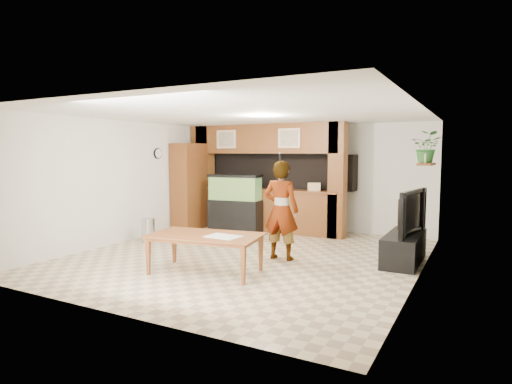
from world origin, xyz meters
The scene contains 20 objects.
floor centered at (0.00, 0.00, 0.00)m, with size 6.50×6.50×0.00m, color #CBB98D.
ceiling centered at (0.00, 0.00, 2.60)m, with size 6.50×6.50×0.00m, color white.
wall_back centered at (0.00, 3.25, 1.30)m, with size 6.00×6.00×0.00m, color silver.
wall_left centered at (-3.00, 0.00, 1.30)m, with size 6.50×6.50×0.00m, color silver.
wall_right centered at (3.00, 0.00, 1.30)m, with size 6.50×6.50×0.00m, color silver.
partition centered at (-0.95, 2.64, 1.31)m, with size 4.20×0.99×2.60m.
wall_clock centered at (-2.97, 1.00, 1.90)m, with size 0.05×0.25×0.25m.
wall_shelf centered at (2.85, 1.95, 1.70)m, with size 0.25×0.90×0.04m, color brown.
pantry_cabinet centered at (-2.70, 1.84, 1.07)m, with size 0.54×0.88×2.15m, color brown.
trash_can centered at (-2.48, 0.08, 0.26)m, with size 0.28×0.28×0.52m, color #B2B2B7.
aquarium centered at (-1.42, 1.95, 0.68)m, with size 1.26×0.47×1.40m.
tv_stand centered at (2.65, 0.89, 0.25)m, with size 0.56×1.52×0.51m, color black.
television centered at (2.65, 0.89, 0.90)m, with size 1.35×0.18×0.78m, color black.
photo_frame centered at (2.85, 1.71, 1.81)m, with size 0.03×0.14×0.18m, color tan.
potted_plant centered at (2.82, 2.24, 2.03)m, with size 0.56×0.48×0.62m, color #276329.
person centered at (0.65, 0.09, 0.89)m, with size 0.65×0.43×1.78m, color olive.
microphone centered at (0.70, -0.07, 1.83)m, with size 0.04×0.04×0.17m, color black.
dining_table centered at (-0.03, -1.32, 0.31)m, with size 1.77×0.99×0.62m, color brown.
newspaper_a centered at (0.31, -1.30, 0.63)m, with size 0.52×0.38×0.01m, color silver.
counter_box centered at (0.40, 2.45, 1.14)m, with size 0.29×0.19×0.19m, color tan.
Camera 1 is at (3.82, -6.82, 1.91)m, focal length 30.00 mm.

